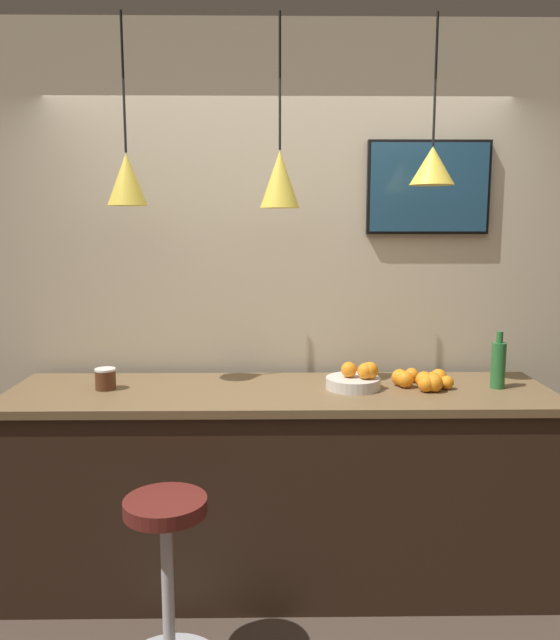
# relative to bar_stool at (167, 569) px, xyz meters

# --- Properties ---
(back_wall) EXTENTS (8.00, 0.06, 2.90)m
(back_wall) POSITION_rel_bar_stool_xyz_m (0.46, 1.15, 0.99)
(back_wall) COLOR beige
(back_wall) RESTS_ON ground_plane
(service_counter) EXTENTS (2.70, 0.71, 1.01)m
(service_counter) POSITION_rel_bar_stool_xyz_m (0.46, 0.69, 0.05)
(service_counter) COLOR black
(service_counter) RESTS_ON ground_plane
(bar_stool) EXTENTS (0.45, 0.45, 0.75)m
(bar_stool) POSITION_rel_bar_stool_xyz_m (0.00, 0.00, 0.00)
(bar_stool) COLOR #B7B7BC
(bar_stool) RESTS_ON ground_plane
(fruit_bowl) EXTENTS (0.27, 0.27, 0.14)m
(fruit_bowl) POSITION_rel_bar_stool_xyz_m (0.84, 0.70, 0.60)
(fruit_bowl) COLOR beige
(fruit_bowl) RESTS_ON service_counter
(orange_pile) EXTENTS (0.30, 0.27, 0.09)m
(orange_pile) POSITION_rel_bar_stool_xyz_m (1.18, 0.70, 0.60)
(orange_pile) COLOR orange
(orange_pile) RESTS_ON service_counter
(juice_bottle) EXTENTS (0.07, 0.07, 0.29)m
(juice_bottle) POSITION_rel_bar_stool_xyz_m (1.55, 0.70, 0.68)
(juice_bottle) COLOR #286B33
(juice_bottle) RESTS_ON service_counter
(spread_jar) EXTENTS (0.10, 0.10, 0.11)m
(spread_jar) POSITION_rel_bar_stool_xyz_m (-0.41, 0.70, 0.61)
(spread_jar) COLOR #562D19
(spread_jar) RESTS_ON service_counter
(pendant_lamp_left) EXTENTS (0.19, 0.19, 0.89)m
(pendant_lamp_left) POSITION_rel_bar_stool_xyz_m (-0.27, 0.73, 1.59)
(pendant_lamp_left) COLOR black
(pendant_lamp_middle) EXTENTS (0.19, 0.19, 0.90)m
(pendant_lamp_middle) POSITION_rel_bar_stool_xyz_m (0.46, 0.73, 1.59)
(pendant_lamp_middle) COLOR black
(pendant_lamp_right) EXTENTS (0.22, 0.22, 0.79)m
(pendant_lamp_right) POSITION_rel_bar_stool_xyz_m (1.19, 0.73, 1.65)
(pendant_lamp_right) COLOR black
(mounted_tv) EXTENTS (0.66, 0.04, 0.50)m
(mounted_tv) POSITION_rel_bar_stool_xyz_m (1.27, 1.10, 1.57)
(mounted_tv) COLOR black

